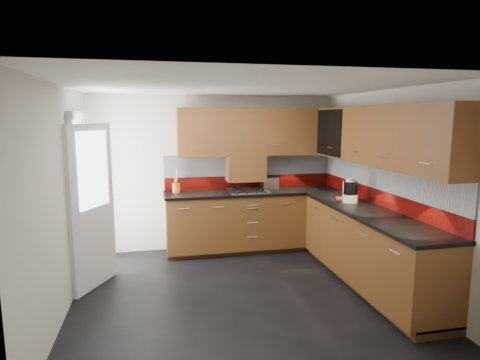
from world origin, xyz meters
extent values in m
cube|color=black|center=(0.00, 0.00, -0.01)|extent=(4.00, 3.80, 0.02)
cube|color=white|center=(0.00, 0.00, 2.45)|extent=(4.00, 3.80, 0.10)
cube|color=beige|center=(0.00, 1.84, 1.20)|extent=(4.00, 0.08, 2.64)
cube|color=beige|center=(0.00, -1.84, 1.20)|extent=(4.00, 0.08, 2.64)
cube|color=beige|center=(-1.94, 0.00, 1.20)|extent=(0.08, 3.80, 2.64)
cube|color=beige|center=(1.94, 0.00, 1.20)|extent=(0.08, 3.80, 2.64)
cube|color=brown|center=(0.55, 1.50, 0.48)|extent=(2.70, 0.60, 0.95)
cube|color=#5A3315|center=(1.60, -0.10, 0.48)|extent=(0.60, 2.60, 0.95)
cube|color=#452B13|center=(0.55, 1.53, 0.05)|extent=(2.70, 0.54, 0.10)
cube|color=#452B13|center=(1.63, -0.10, 0.05)|extent=(0.54, 2.60, 0.10)
cube|color=black|center=(0.54, 1.49, 0.92)|extent=(2.72, 0.62, 0.04)
cube|color=black|center=(1.59, -0.12, 0.92)|extent=(0.62, 2.60, 0.04)
cube|color=maroon|center=(0.55, 1.79, 1.04)|extent=(2.70, 0.02, 0.20)
cube|color=silver|center=(0.55, 1.79, 1.31)|extent=(2.70, 0.02, 0.34)
cube|color=maroon|center=(1.89, 0.20, 1.04)|extent=(0.02, 3.20, 0.20)
cube|color=silver|center=(1.89, 0.20, 1.31)|extent=(0.02, 3.20, 0.34)
cube|color=brown|center=(0.65, 1.64, 1.84)|extent=(2.50, 0.33, 0.72)
cube|color=#5A3315|center=(1.73, 0.04, 1.84)|extent=(0.33, 2.87, 0.72)
cube|color=silver|center=(0.50, 1.46, 1.63)|extent=(1.80, 0.01, 0.16)
cube|color=silver|center=(1.56, 0.00, 1.63)|extent=(0.01, 2.00, 0.16)
cube|color=brown|center=(0.45, 1.64, 1.28)|extent=(0.60, 0.33, 0.40)
cube|color=black|center=(1.56, 1.07, 1.84)|extent=(0.01, 0.80, 0.66)
cube|color=#FFD18C|center=(1.87, 1.07, 1.84)|extent=(0.01, 0.76, 0.64)
cube|color=black|center=(1.73, 1.07, 1.86)|extent=(0.29, 0.76, 0.01)
cylinder|color=black|center=(1.73, 0.82, 1.96)|extent=(0.07, 0.07, 0.16)
cylinder|color=black|center=(1.73, 0.97, 1.96)|extent=(0.07, 0.07, 0.16)
cylinder|color=white|center=(1.73, 1.12, 1.96)|extent=(0.07, 0.07, 0.16)
cylinder|color=black|center=(1.73, 1.27, 1.96)|extent=(0.07, 0.07, 0.16)
cube|color=white|center=(-1.86, 0.90, 1.02)|extent=(0.06, 0.95, 2.04)
cube|color=white|center=(-1.68, 0.55, 1.00)|extent=(0.42, 0.73, 1.98)
cube|color=white|center=(-1.65, 0.55, 1.45)|extent=(0.28, 0.50, 0.90)
cube|color=silver|center=(0.45, 1.48, 0.95)|extent=(0.61, 0.52, 0.02)
torus|color=black|center=(0.29, 1.35, 0.98)|extent=(0.14, 0.14, 0.02)
torus|color=black|center=(0.61, 1.35, 0.98)|extent=(0.14, 0.14, 0.02)
torus|color=black|center=(0.29, 1.61, 0.98)|extent=(0.14, 0.14, 0.02)
torus|color=black|center=(0.61, 1.61, 0.98)|extent=(0.14, 0.14, 0.02)
cube|color=black|center=(0.45, 1.23, 0.96)|extent=(0.46, 0.04, 0.02)
cylinder|color=orange|center=(-0.63, 1.62, 1.01)|extent=(0.11, 0.11, 0.14)
cylinder|color=olive|center=(-0.63, 1.63, 1.18)|extent=(0.05, 0.02, 0.27)
cylinder|color=olive|center=(-0.62, 1.63, 1.17)|extent=(0.05, 0.03, 0.25)
cylinder|color=olive|center=(-0.63, 1.63, 1.18)|extent=(0.06, 0.02, 0.29)
cylinder|color=olive|center=(-0.62, 1.63, 1.16)|extent=(0.03, 0.04, 0.24)
cylinder|color=olive|center=(-0.64, 1.63, 1.17)|extent=(0.04, 0.04, 0.26)
cube|color=silver|center=(0.83, 1.61, 1.03)|extent=(0.28, 0.20, 0.18)
cube|color=black|center=(0.83, 1.61, 1.13)|extent=(0.20, 0.05, 0.01)
cube|color=black|center=(0.83, 1.65, 1.13)|extent=(0.20, 0.05, 0.01)
cylinder|color=white|center=(1.60, 0.41, 0.99)|extent=(0.19, 0.19, 0.11)
cylinder|color=black|center=(1.60, 0.41, 1.13)|extent=(0.18, 0.18, 0.17)
cylinder|color=white|center=(1.60, 0.41, 1.24)|extent=(0.13, 0.13, 0.04)
cylinder|color=white|center=(1.70, 0.71, 1.05)|extent=(0.12, 0.12, 0.23)
cube|color=#E44C19|center=(1.59, 0.63, 0.95)|extent=(0.19, 0.18, 0.02)
camera|label=1|loc=(-0.94, -4.40, 2.06)|focal=30.00mm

